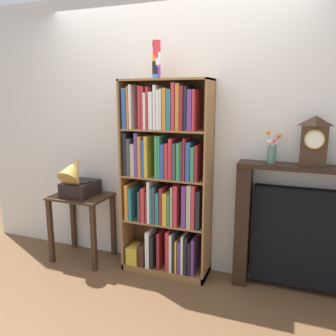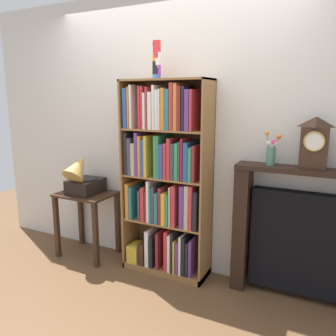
# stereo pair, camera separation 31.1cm
# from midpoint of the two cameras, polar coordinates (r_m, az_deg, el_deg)

# --- Properties ---
(ground_plane) EXTENTS (7.82, 6.40, 0.02)m
(ground_plane) POSITION_cam_midpoint_polar(r_m,az_deg,el_deg) (3.41, -3.63, -17.62)
(ground_plane) COLOR brown
(wall_back) EXTENTS (4.82, 0.08, 2.62)m
(wall_back) POSITION_cam_midpoint_polar(r_m,az_deg,el_deg) (3.19, 0.88, 5.47)
(wall_back) COLOR silver
(wall_back) RESTS_ON ground
(bookshelf) EXTENTS (0.82, 0.31, 1.82)m
(bookshelf) POSITION_cam_midpoint_polar(r_m,az_deg,el_deg) (3.14, -3.19, -2.38)
(bookshelf) COLOR olive
(bookshelf) RESTS_ON ground
(cup_stack) EXTENTS (0.07, 0.07, 0.32)m
(cup_stack) POSITION_cam_midpoint_polar(r_m,az_deg,el_deg) (3.08, -5.00, 17.67)
(cup_stack) COLOR blue
(cup_stack) RESTS_ON bookshelf
(side_table_left) EXTENTS (0.57, 0.44, 0.69)m
(side_table_left) POSITION_cam_midpoint_polar(r_m,az_deg,el_deg) (3.66, -16.69, -7.09)
(side_table_left) COLOR #382316
(side_table_left) RESTS_ON ground
(gramophone) EXTENTS (0.29, 0.43, 0.47)m
(gramophone) POSITION_cam_midpoint_polar(r_m,az_deg,el_deg) (3.53, -17.47, -1.82)
(gramophone) COLOR black
(gramophone) RESTS_ON side_table_left
(fireplace_mantel) EXTENTS (1.16, 0.21, 1.12)m
(fireplace_mantel) POSITION_cam_midpoint_polar(r_m,az_deg,el_deg) (3.07, 19.38, -10.17)
(fireplace_mantel) COLOR black
(fireplace_mantel) RESTS_ON ground
(mantel_clock) EXTENTS (0.20, 0.12, 0.40)m
(mantel_clock) POSITION_cam_midpoint_polar(r_m,az_deg,el_deg) (2.86, 20.52, 4.25)
(mantel_clock) COLOR #382316
(mantel_clock) RESTS_ON fireplace_mantel
(flower_vase) EXTENTS (0.12, 0.12, 0.28)m
(flower_vase) POSITION_cam_midpoint_polar(r_m,az_deg,el_deg) (2.88, 14.21, 2.93)
(flower_vase) COLOR #4C7A60
(flower_vase) RESTS_ON fireplace_mantel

